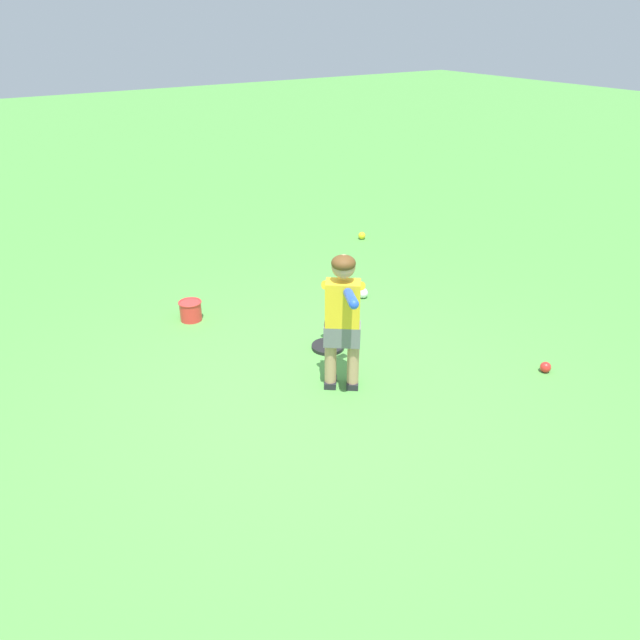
{
  "coord_description": "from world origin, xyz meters",
  "views": [
    {
      "loc": [
        -2.07,
        -3.26,
        2.61
      ],
      "look_at": [
        0.29,
        0.35,
        0.45
      ],
      "focal_mm": 35.02,
      "sensor_mm": 36.0,
      "label": 1
    }
  ],
  "objects_px": {
    "child_batter": "(343,311)",
    "toy_bucket": "(191,310)",
    "play_ball_near_batter": "(362,236)",
    "batting_tee": "(328,337)",
    "play_ball_far_left": "(363,293)",
    "play_ball_by_bucket": "(545,367)"
  },
  "relations": [
    {
      "from": "toy_bucket",
      "to": "batting_tee",
      "type": "bearing_deg",
      "value": -56.43
    },
    {
      "from": "play_ball_by_bucket",
      "to": "play_ball_near_batter",
      "type": "distance_m",
      "value": 3.46
    },
    {
      "from": "child_batter",
      "to": "play_ball_far_left",
      "type": "distance_m",
      "value": 1.78
    },
    {
      "from": "child_batter",
      "to": "batting_tee",
      "type": "bearing_deg",
      "value": 66.0
    },
    {
      "from": "play_ball_near_batter",
      "to": "batting_tee",
      "type": "height_order",
      "value": "batting_tee"
    },
    {
      "from": "play_ball_near_batter",
      "to": "batting_tee",
      "type": "xyz_separation_m",
      "value": [
        -1.93,
        -2.11,
        0.06
      ]
    },
    {
      "from": "batting_tee",
      "to": "toy_bucket",
      "type": "relative_size",
      "value": 2.87
    },
    {
      "from": "child_batter",
      "to": "play_ball_near_batter",
      "type": "relative_size",
      "value": 11.78
    },
    {
      "from": "play_ball_far_left",
      "to": "toy_bucket",
      "type": "bearing_deg",
      "value": 163.54
    },
    {
      "from": "child_batter",
      "to": "play_ball_by_bucket",
      "type": "relative_size",
      "value": 12.37
    },
    {
      "from": "play_ball_near_batter",
      "to": "batting_tee",
      "type": "relative_size",
      "value": 0.15
    },
    {
      "from": "child_batter",
      "to": "toy_bucket",
      "type": "bearing_deg",
      "value": 106.59
    },
    {
      "from": "play_ball_far_left",
      "to": "play_ball_near_batter",
      "type": "xyz_separation_m",
      "value": [
        1.06,
        1.44,
        -0.01
      ]
    },
    {
      "from": "play_ball_far_left",
      "to": "toy_bucket",
      "type": "xyz_separation_m",
      "value": [
        -1.64,
        0.48,
        0.05
      ]
    },
    {
      "from": "play_ball_by_bucket",
      "to": "toy_bucket",
      "type": "bearing_deg",
      "value": 129.52
    },
    {
      "from": "batting_tee",
      "to": "toy_bucket",
      "type": "distance_m",
      "value": 1.38
    },
    {
      "from": "play_ball_near_batter",
      "to": "child_batter",
      "type": "bearing_deg",
      "value": -129.21
    },
    {
      "from": "child_batter",
      "to": "play_ball_near_batter",
      "type": "distance_m",
      "value": 3.51
    },
    {
      "from": "play_ball_far_left",
      "to": "play_ball_near_batter",
      "type": "height_order",
      "value": "play_ball_far_left"
    },
    {
      "from": "child_batter",
      "to": "play_ball_by_bucket",
      "type": "bearing_deg",
      "value": -25.44
    },
    {
      "from": "play_ball_near_batter",
      "to": "toy_bucket",
      "type": "relative_size",
      "value": 0.42
    },
    {
      "from": "child_batter",
      "to": "toy_bucket",
      "type": "height_order",
      "value": "child_batter"
    }
  ]
}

